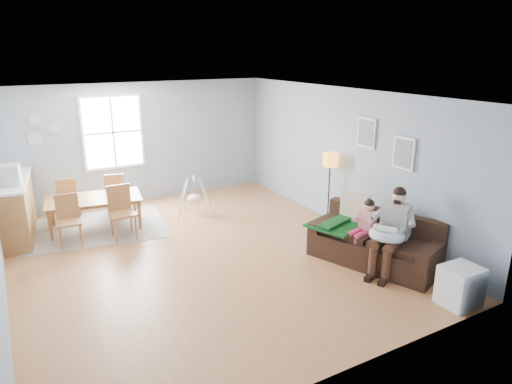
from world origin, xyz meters
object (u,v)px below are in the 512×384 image
storage_cube (460,286)px  chair_se (121,208)px  sofa (376,245)px  chair_nw (69,196)px  toddler (365,221)px  chair_sw (68,217)px  chair_ne (116,191)px  monitor (8,175)px  baby_swing (195,198)px  father (392,228)px  counter (15,208)px  floor_lamp (330,166)px  dining_table (95,213)px

storage_cube → chair_se: chair_se is taller
sofa → chair_nw: bearing=132.1°
storage_cube → chair_nw: chair_nw is taller
toddler → chair_sw: (-4.13, 3.11, -0.18)m
chair_sw → chair_ne: bearing=45.9°
chair_ne → monitor: bearing=-162.2°
baby_swing → toddler: bearing=-65.9°
storage_cube → chair_sw: bearing=132.0°
father → chair_sw: 5.56m
sofa → counter: counter is taller
father → chair_nw: father is taller
toddler → monitor: monitor is taller
floor_lamp → counter: 6.00m
floor_lamp → counter: bearing=156.6°
toddler → dining_table: toddler is taller
chair_sw → chair_nw: chair_sw is taller
toddler → floor_lamp: 1.79m
chair_sw → counter: (-0.80, 0.88, 0.04)m
floor_lamp → chair_sw: (-4.67, 1.48, -0.68)m
sofa → floor_lamp: floor_lamp is taller
chair_sw → counter: bearing=132.1°
sofa → chair_ne: chair_ne is taller
chair_se → father: bearing=-46.0°
monitor → baby_swing: bearing=-2.0°
father → chair_ne: size_ratio=1.45×
floor_lamp → chair_nw: (-4.49, 2.74, -0.68)m
chair_sw → monitor: monitor is taller
monitor → baby_swing: 3.52m
sofa → chair_nw: (-4.09, 4.53, 0.23)m
chair_se → chair_nw: size_ratio=1.07×
storage_cube → baby_swing: size_ratio=0.56×
chair_nw → baby_swing: bearing=-20.1°
father → counter: father is taller
toddler → chair_nw: toddler is taller
toddler → chair_ne: size_ratio=0.91×
chair_nw → counter: 1.05m
father → chair_ne: (-3.15, 4.72, -0.19)m
father → chair_nw: (-4.07, 4.85, -0.19)m
toddler → counter: (-4.93, 4.00, -0.14)m
chair_sw → monitor: bearing=148.6°
toddler → floor_lamp: (0.54, 1.63, 0.50)m
storage_cube → father: bearing=93.9°
floor_lamp → chair_se: size_ratio=1.47×
chair_se → counter: (-1.71, 1.01, -0.00)m
storage_cube → chair_nw: (-4.15, 6.07, 0.24)m
chair_se → monitor: (-1.74, 0.63, 0.72)m
father → monitor: monitor is taller
father → chair_ne: 5.68m
chair_se → floor_lamp: bearing=-19.8°
monitor → chair_nw: bearing=36.6°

